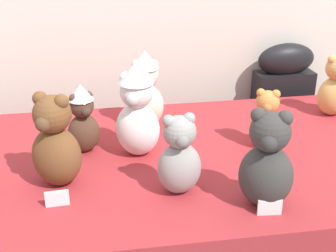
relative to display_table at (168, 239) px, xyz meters
The scene contains 12 objects.
display_table is the anchor object (origin of this frame).
instrument_case 0.90m from the display_table, 42.31° to the left, with size 0.29×0.14×0.94m.
teddy_bear_cocoa 0.57m from the display_table, 162.36° to the left, with size 0.14×0.13×0.25m.
teddy_bear_cream 0.58m from the display_table, 99.98° to the left, with size 0.16×0.14×0.31m.
teddy_bear_ash 0.54m from the display_table, 90.73° to the right, with size 0.15×0.13×0.26m.
teddy_bear_honey 0.92m from the display_table, 19.22° to the left, with size 0.14×0.12×0.26m.
teddy_bear_ginger 0.59m from the display_table, ahead, with size 0.14×0.13×0.22m.
teddy_bear_chestnut 0.64m from the display_table, 162.51° to the right, with size 0.20×0.19×0.31m.
teddy_bear_charcoal 0.65m from the display_table, 54.55° to the right, with size 0.20×0.18×0.31m.
teddy_bear_snow 0.54m from the display_table, 158.01° to the left, with size 0.19×0.18×0.34m.
name_card_front_left 0.59m from the display_table, 58.42° to the right, with size 0.07×0.01×0.05m, color white.
name_card_front_middle 0.59m from the display_table, 146.72° to the right, with size 0.07×0.01×0.05m, color white.
Camera 1 is at (-0.23, -1.19, 1.55)m, focal length 50.69 mm.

